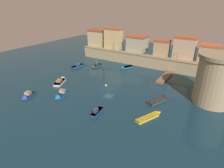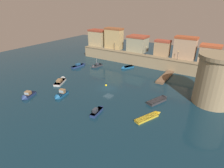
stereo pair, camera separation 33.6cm
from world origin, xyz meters
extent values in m
plane|color=#112D3D|center=(0.00, 0.00, 0.00)|extent=(132.02, 132.02, 0.00)
cube|color=#9E8966|center=(0.00, 23.23, 2.05)|extent=(53.99, 2.45, 4.09)
cube|color=#817053|center=(0.00, 23.23, 4.21)|extent=(53.99, 2.75, 0.24)
cube|color=tan|center=(-23.60, 26.81, 7.28)|extent=(6.99, 4.71, 6.38)
cube|color=#973B28|center=(-23.60, 26.81, 10.82)|extent=(7.26, 4.90, 0.70)
cube|color=tan|center=(-14.83, 26.21, 7.98)|extent=(7.16, 3.51, 7.77)
cube|color=brown|center=(-14.83, 26.21, 12.21)|extent=(7.45, 3.65, 0.70)
cube|color=#99987B|center=(-4.52, 27.31, 6.84)|extent=(7.02, 5.72, 5.49)
cube|color=#9F432C|center=(-4.52, 27.31, 9.93)|extent=(7.30, 5.95, 0.70)
cube|color=tan|center=(5.81, 25.96, 6.62)|extent=(5.20, 3.01, 5.05)
cube|color=#A2432F|center=(5.81, 25.96, 9.49)|extent=(5.41, 3.13, 0.70)
cube|color=tan|center=(13.51, 26.27, 7.57)|extent=(6.93, 3.63, 6.95)
cube|color=#A94A28|center=(13.51, 26.27, 11.40)|extent=(7.21, 3.77, 0.70)
cube|color=tan|center=(21.18, 26.59, 6.66)|extent=(6.04, 4.28, 5.13)
cube|color=#B6512E|center=(21.18, 26.59, 9.57)|extent=(6.29, 4.45, 0.70)
cylinder|color=#9E8966|center=(25.24, 6.55, 5.50)|extent=(8.71, 8.71, 11.00)
cylinder|color=#867556|center=(25.24, 6.55, 11.40)|extent=(9.41, 9.41, 0.80)
cube|color=brown|center=(10.96, 16.18, 0.34)|extent=(2.23, 11.65, 0.68)
cylinder|color=#4E3A29|center=(11.96, 20.06, 0.35)|extent=(0.20, 0.20, 0.70)
cylinder|color=#4E3A29|center=(11.96, 16.18, 0.35)|extent=(0.20, 0.20, 0.70)
cylinder|color=#4E3A29|center=(11.96, 12.30, 0.35)|extent=(0.20, 0.20, 0.70)
cylinder|color=black|center=(-12.55, 23.23, 5.87)|extent=(0.12, 0.12, 3.07)
sphere|color=#F9D172|center=(-12.55, 23.23, 7.55)|extent=(0.32, 0.32, 0.32)
cylinder|color=black|center=(0.80, 23.23, 5.75)|extent=(0.12, 0.12, 2.84)
sphere|color=#F9D172|center=(0.80, 23.23, 7.32)|extent=(0.32, 0.32, 0.32)
cylinder|color=black|center=(12.15, 23.23, 5.71)|extent=(0.12, 0.12, 2.75)
sphere|color=#F9D172|center=(12.15, 23.23, 7.23)|extent=(0.32, 0.32, 0.32)
cube|color=navy|center=(-19.69, 9.03, 0.35)|extent=(1.90, 5.35, 0.69)
cone|color=navy|center=(-19.33, 12.28, 0.35)|extent=(1.42, 1.53, 1.27)
cube|color=#101636|center=(-19.69, 9.03, 0.65)|extent=(1.94, 5.46, 0.08)
cube|color=navy|center=(-19.68, 9.15, 1.02)|extent=(1.04, 1.93, 0.65)
cube|color=#99B7C6|center=(-19.57, 10.07, 1.05)|extent=(0.76, 0.14, 0.39)
cube|color=#195689|center=(-3.60, 18.32, 0.30)|extent=(3.34, 4.44, 0.61)
cone|color=#195689|center=(-4.77, 16.00, 0.30)|extent=(1.93, 1.74, 1.57)
cube|color=#0C223F|center=(-3.60, 18.32, 0.57)|extent=(3.40, 4.53, 0.08)
cube|color=#195689|center=(-7.64, -10.24, 0.30)|extent=(2.50, 3.97, 0.61)
cone|color=#195689|center=(-7.15, -12.49, 0.30)|extent=(1.86, 1.36, 1.68)
cube|color=#0E2E4C|center=(-7.64, -10.24, 0.57)|extent=(2.55, 4.05, 0.08)
cube|color=olive|center=(-7.72, -9.85, 1.10)|extent=(1.60, 1.22, 1.00)
cube|color=#99B7C6|center=(-7.62, -10.30, 1.15)|extent=(1.27, 0.33, 0.60)
cube|color=#333338|center=(14.20, -0.28, 0.32)|extent=(3.53, 5.42, 0.64)
cone|color=#333338|center=(15.37, 2.71, 0.32)|extent=(2.08, 1.92, 1.69)
cube|color=black|center=(14.20, -0.28, 0.60)|extent=(3.60, 5.53, 0.08)
cube|color=navy|center=(5.03, -12.04, 0.34)|extent=(1.63, 3.97, 0.68)
cone|color=navy|center=(4.74, -9.64, 0.34)|extent=(1.23, 1.21, 1.11)
cube|color=#141C3C|center=(5.03, -12.04, 0.64)|extent=(1.66, 4.05, 0.08)
cube|color=#333842|center=(5.10, -12.59, 1.10)|extent=(0.87, 1.28, 0.84)
cube|color=#333338|center=(-14.02, 13.48, 0.34)|extent=(2.44, 4.16, 0.68)
cone|color=#333338|center=(-14.54, 11.09, 0.34)|extent=(1.76, 1.40, 1.56)
cube|color=black|center=(-14.02, 13.48, 0.64)|extent=(2.49, 4.25, 0.08)
cube|color=#333842|center=(-14.04, 13.39, 1.01)|extent=(1.26, 1.20, 0.66)
cylinder|color=#B2B2B7|center=(-14.08, 13.18, 1.87)|extent=(0.08, 0.08, 2.38)
cube|color=navy|center=(-14.41, -15.04, 0.32)|extent=(2.77, 3.91, 0.65)
cone|color=navy|center=(-13.72, -17.15, 0.32)|extent=(1.89, 1.46, 1.66)
cube|color=#121B38|center=(-14.41, -15.04, 0.61)|extent=(2.82, 3.99, 0.08)
cube|color=olive|center=(-14.34, -15.26, 1.07)|extent=(1.66, 1.55, 0.84)
cube|color=#99B7C6|center=(-14.15, -15.82, 1.11)|extent=(1.18, 0.44, 0.50)
cube|color=gold|center=(14.99, -8.09, 0.27)|extent=(3.49, 5.61, 0.54)
cone|color=gold|center=(16.37, -4.96, 0.27)|extent=(1.76, 1.81, 1.30)
cube|color=brown|center=(14.99, -8.09, 0.50)|extent=(3.56, 5.72, 0.08)
cube|color=silver|center=(-13.95, -5.00, 0.34)|extent=(3.79, 5.36, 0.68)
cone|color=silver|center=(-15.26, -2.11, 0.34)|extent=(2.20, 2.01, 1.78)
cube|color=brown|center=(-13.95, -5.00, 0.64)|extent=(3.86, 5.47, 0.08)
cube|color=olive|center=(-13.83, -5.26, 1.01)|extent=(1.93, 2.18, 0.66)
cube|color=#99B7C6|center=(-14.21, -4.44, 1.05)|extent=(1.09, 0.54, 0.40)
sphere|color=yellow|center=(-1.59, 1.13, 0.00)|extent=(0.65, 0.65, 0.65)
camera|label=1|loc=(26.01, -39.00, 22.28)|focal=29.66mm
camera|label=2|loc=(26.29, -38.81, 22.28)|focal=29.66mm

